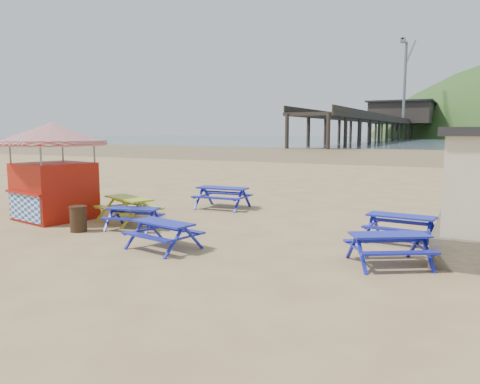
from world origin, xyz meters
The scene contains 12 objects.
ground centered at (0.00, 0.00, 0.00)m, with size 400.00×400.00×0.00m, color tan.
wet_sand centered at (0.00, 55.00, 0.00)m, with size 400.00×400.00×0.00m, color olive.
sea centered at (0.00, 170.00, 0.01)m, with size 400.00×400.00×0.00m, color #455662.
picnic_table_blue_b centered at (-1.27, 3.58, 0.42)m, with size 2.07×1.70×0.84m.
picnic_table_blue_c centered at (5.88, 0.75, 0.38)m, with size 1.91×1.60×0.75m.
picnic_table_blue_d centered at (-1.89, -1.16, 0.34)m, with size 1.85×1.61×0.67m.
picnic_table_blue_e centered at (0.45, -2.84, 0.36)m, with size 1.98×1.72×0.72m.
picnic_table_blue_f centered at (5.96, -1.77, 0.37)m, with size 2.22×2.10×0.73m.
picnic_table_yellow centered at (-2.77, -0.32, 0.42)m, with size 2.44×2.22×0.84m.
ice_cream_kiosk centered at (-5.41, -1.06, 2.11)m, with size 4.41×4.41×3.35m.
litter_bin centered at (-3.15, -2.23, 0.40)m, with size 0.54×0.54×0.79m.
pier centered at (-17.99, 178.23, 5.46)m, with size 24.00×220.00×39.29m.
Camera 1 is at (7.53, -12.65, 3.06)m, focal length 35.00 mm.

